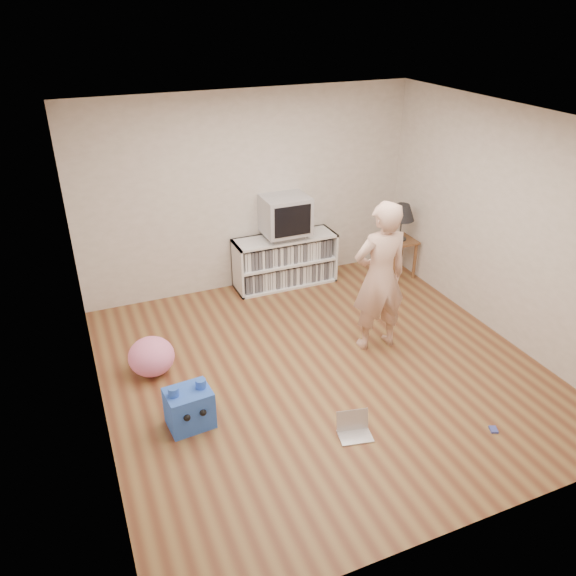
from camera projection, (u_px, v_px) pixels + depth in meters
The scene contains 13 objects.
ground at pixel (322, 369), 6.06m from camera, with size 4.50×4.50×0.00m, color brown.
walls at pixel (326, 259), 5.46m from camera, with size 4.52×4.52×2.60m.
ceiling at pixel (330, 123), 4.85m from camera, with size 4.50×4.50×0.01m, color white.
media_unit at pixel (285, 260), 7.70m from camera, with size 1.40×0.45×0.70m.
dvd_deck at pixel (285, 235), 7.51m from camera, with size 0.45×0.35×0.07m, color gray.
crt_tv at pixel (285, 215), 7.37m from camera, with size 0.60×0.53×0.50m.
side_table at pixel (399, 248), 7.90m from camera, with size 0.42×0.42×0.55m.
table_lamp at pixel (402, 213), 7.65m from camera, with size 0.34×0.34×0.52m.
person at pixel (380, 277), 6.08m from camera, with size 0.63×0.42×1.73m, color #D8AA93.
laptop at pixel (354, 428), 5.14m from camera, with size 0.34×0.30×0.21m.
playing_cards at pixel (493, 430), 5.20m from camera, with size 0.07×0.09×0.02m, color #404CAB.
plush_blue at pixel (189, 408), 5.18m from camera, with size 0.43×0.38×0.47m.
plush_pink at pixel (151, 356), 5.90m from camera, with size 0.48×0.48×0.41m, color pink.
Camera 1 is at (-2.26, -4.43, 3.58)m, focal length 35.00 mm.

